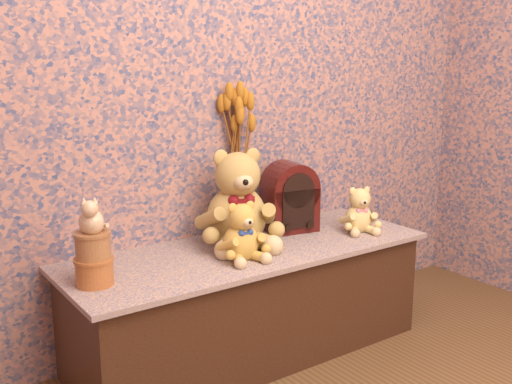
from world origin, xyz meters
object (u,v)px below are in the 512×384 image
cat_figurine (91,214)px  teddy_large (236,193)px  teddy_medium (241,228)px  cathedral_radio (290,196)px  ceramic_vase (238,210)px  teddy_small (359,207)px  biscuit_tin_lower (95,272)px

cat_figurine → teddy_large: bearing=34.1°
teddy_large → teddy_medium: teddy_large is taller
teddy_medium → cathedral_radio: cathedral_radio is taller
ceramic_vase → teddy_large: bearing=-125.2°
cathedral_radio → teddy_small: bearing=-27.1°
ceramic_vase → teddy_medium: bearing=-121.5°
biscuit_tin_lower → cat_figurine: cat_figurine is taller
teddy_small → cat_figurine: size_ratio=1.63×
teddy_medium → biscuit_tin_lower: teddy_medium is taller
teddy_small → cathedral_radio: size_ratio=0.70×
teddy_medium → cathedral_radio: 0.44m
biscuit_tin_lower → cat_figurine: 0.20m
teddy_small → cathedral_radio: bearing=164.4°
teddy_large → teddy_small: 0.57m
ceramic_vase → cat_figurine: cat_figurine is taller
biscuit_tin_lower → cathedral_radio: bearing=8.6°
ceramic_vase → cat_figurine: size_ratio=1.54×
cat_figurine → ceramic_vase: bearing=42.1°
teddy_large → biscuit_tin_lower: 0.67m
teddy_small → teddy_large: bearing=-173.9°
teddy_medium → ceramic_vase: teddy_medium is taller
teddy_large → cathedral_radio: size_ratio=1.39×
teddy_small → biscuit_tin_lower: 1.18m
biscuit_tin_lower → teddy_large: bearing=9.8°
teddy_medium → teddy_small: bearing=6.5°
teddy_large → teddy_medium: (-0.09, -0.17, -0.09)m
teddy_small → cat_figurine: bearing=-159.9°
teddy_large → biscuit_tin_lower: bearing=-153.0°
teddy_large → ceramic_vase: 0.19m
cat_figurine → biscuit_tin_lower: bearing=0.0°
teddy_small → ceramic_vase: (-0.45, 0.28, -0.01)m
teddy_small → ceramic_vase: teddy_small is taller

